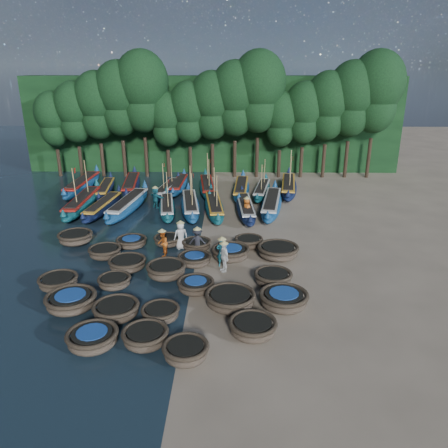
{
  "coord_description": "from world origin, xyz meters",
  "views": [
    {
      "loc": [
        2.13,
        -24.77,
        11.04
      ],
      "look_at": [
        1.63,
        1.91,
        1.3
      ],
      "focal_mm": 35.0,
      "sensor_mm": 36.0,
      "label": 1
    }
  ],
  "objects_px": {
    "coracle_1": "(93,338)",
    "coracle_16": "(127,264)",
    "long_boat_4": "(167,207)",
    "coracle_2": "(145,337)",
    "coracle_17": "(195,259)",
    "coracle_24": "(249,242)",
    "coracle_9": "(284,299)",
    "long_boat_12": "(168,189)",
    "coracle_11": "(114,281)",
    "coracle_10": "(58,282)",
    "fisherman_1": "(222,251)",
    "coracle_5": "(71,301)",
    "fisherman_2": "(162,242)",
    "coracle_6": "(116,310)",
    "coracle_14": "(273,278)",
    "coracle_13": "(196,285)",
    "fisherman_0": "(181,235)",
    "coracle_12": "(166,270)",
    "long_boat_14": "(207,187)",
    "long_boat_3": "(128,205)",
    "fisherman_6": "(247,208)",
    "long_boat_17": "(288,187)",
    "coracle_23": "(197,245)",
    "long_boat_6": "(214,207)",
    "coracle_20": "(75,237)",
    "coracle_19": "(278,251)",
    "coracle_8": "(230,299)",
    "long_boat_16": "(262,190)",
    "fisherman_3": "(197,241)",
    "coracle_18": "(231,253)",
    "fisherman_4": "(224,256)",
    "long_boat_1": "(82,203)",
    "long_boat_8": "(272,204)",
    "long_boat_15": "(241,189)",
    "coracle_4": "(253,327)",
    "coracle_21": "(132,242)",
    "coracle_22": "(168,240)",
    "fisherman_5": "(156,197)",
    "long_boat_9": "(82,185)",
    "coracle_7": "(161,313)",
    "long_boat_2": "(103,206)",
    "long_boat_10": "(105,189)",
    "coracle_15": "(105,252)",
    "long_boat_13": "(179,185)"
  },
  "relations": [
    {
      "from": "coracle_5",
      "to": "fisherman_2",
      "type": "distance_m",
      "value": 7.26
    },
    {
      "from": "coracle_11",
      "to": "long_boat_9",
      "type": "distance_m",
      "value": 20.1
    },
    {
      "from": "coracle_6",
      "to": "coracle_14",
      "type": "relative_size",
      "value": 1.04
    },
    {
      "from": "coracle_9",
      "to": "coracle_11",
      "type": "height_order",
      "value": "coracle_9"
    },
    {
      "from": "fisherman_1",
      "to": "long_boat_14",
      "type": "bearing_deg",
      "value": -82.98
    },
    {
      "from": "coracle_7",
      "to": "long_boat_2",
      "type": "xyz_separation_m",
      "value": [
        -6.97,
        15.44,
        0.13
      ]
    },
    {
      "from": "coracle_19",
      "to": "long_boat_12",
      "type": "xyz_separation_m",
      "value": [
        -8.62,
        13.69,
        0.03
      ]
    },
    {
      "from": "coracle_9",
      "to": "long_boat_10",
      "type": "bearing_deg",
      "value": 125.61
    },
    {
      "from": "coracle_5",
      "to": "coracle_12",
      "type": "relative_size",
      "value": 1.08
    },
    {
      "from": "fisherman_5",
      "to": "coracle_16",
      "type": "bearing_deg",
      "value": 134.32
    },
    {
      "from": "long_boat_14",
      "to": "fisherman_0",
      "type": "xyz_separation_m",
      "value": [
        -0.96,
        -13.01,
        0.41
      ]
    },
    {
      "from": "coracle_13",
      "to": "coracle_21",
      "type": "bearing_deg",
      "value": 128.19
    },
    {
      "from": "coracle_2",
      "to": "coracle_4",
      "type": "xyz_separation_m",
      "value": [
        4.49,
        0.78,
        -0.0
      ]
    },
    {
      "from": "coracle_17",
      "to": "long_boat_17",
      "type": "height_order",
      "value": "long_boat_17"
    },
    {
      "from": "coracle_17",
      "to": "coracle_24",
      "type": "xyz_separation_m",
      "value": [
        3.25,
        2.63,
        0.03
      ]
    },
    {
      "from": "coracle_10",
      "to": "fisherman_1",
      "type": "relative_size",
      "value": 1.23
    },
    {
      "from": "coracle_21",
      "to": "fisherman_4",
      "type": "distance_m",
      "value": 6.88
    },
    {
      "from": "coracle_13",
      "to": "long_boat_8",
      "type": "bearing_deg",
      "value": 69.49
    },
    {
      "from": "long_boat_6",
      "to": "coracle_11",
      "type": "bearing_deg",
      "value": -117.43
    },
    {
      "from": "coracle_22",
      "to": "long_boat_16",
      "type": "bearing_deg",
      "value": 59.97
    },
    {
      "from": "fisherman_5",
      "to": "long_boat_13",
      "type": "bearing_deg",
      "value": -60.4
    },
    {
      "from": "coracle_1",
      "to": "coracle_12",
      "type": "distance_m",
      "value": 6.68
    },
    {
      "from": "coracle_8",
      "to": "long_boat_15",
      "type": "xyz_separation_m",
      "value": [
        0.87,
        19.47,
        0.1
      ]
    },
    {
      "from": "coracle_11",
      "to": "long_boat_12",
      "type": "bearing_deg",
      "value": 88.91
    },
    {
      "from": "coracle_13",
      "to": "coracle_20",
      "type": "distance_m",
      "value": 10.49
    },
    {
      "from": "coracle_16",
      "to": "coracle_17",
      "type": "bearing_deg",
      "value": 10.54
    },
    {
      "from": "long_boat_16",
      "to": "fisherman_3",
      "type": "distance_m",
      "value": 13.86
    },
    {
      "from": "coracle_9",
      "to": "long_boat_12",
      "type": "relative_size",
      "value": 0.39
    },
    {
      "from": "coracle_23",
      "to": "long_boat_6",
      "type": "distance_m",
      "value": 7.4
    },
    {
      "from": "fisherman_3",
      "to": "fisherman_4",
      "type": "bearing_deg",
      "value": 128.22
    },
    {
      "from": "coracle_7",
      "to": "coracle_15",
      "type": "height_order",
      "value": "coracle_15"
    },
    {
      "from": "long_boat_4",
      "to": "coracle_2",
      "type": "bearing_deg",
      "value": -93.61
    },
    {
      "from": "coracle_24",
      "to": "fisherman_2",
      "type": "bearing_deg",
      "value": -166.41
    },
    {
      "from": "coracle_2",
      "to": "coracle_18",
      "type": "distance_m",
      "value": 9.3
    },
    {
      "from": "coracle_6",
      "to": "fisherman_0",
      "type": "distance_m",
      "value": 8.45
    },
    {
      "from": "coracle_7",
      "to": "coracle_20",
      "type": "distance_m",
      "value": 11.37
    },
    {
      "from": "coracle_5",
      "to": "coracle_18",
      "type": "bearing_deg",
      "value": 37.68
    },
    {
      "from": "fisherman_5",
      "to": "fisherman_3",
      "type": "bearing_deg",
      "value": 156.83
    },
    {
      "from": "coracle_10",
      "to": "coracle_13",
      "type": "bearing_deg",
      "value": -2.2
    },
    {
      "from": "coracle_18",
      "to": "coracle_24",
      "type": "height_order",
      "value": "coracle_18"
    },
    {
      "from": "long_boat_1",
      "to": "long_boat_8",
      "type": "relative_size",
      "value": 1.02
    },
    {
      "from": "coracle_8",
      "to": "long_boat_4",
      "type": "relative_size",
      "value": 0.42
    },
    {
      "from": "coracle_19",
      "to": "fisherman_4",
      "type": "bearing_deg",
      "value": -150.49
    },
    {
      "from": "coracle_8",
      "to": "coracle_18",
      "type": "relative_size",
      "value": 1.31
    },
    {
      "from": "coracle_14",
      "to": "long_boat_15",
      "type": "height_order",
      "value": "long_boat_15"
    },
    {
      "from": "coracle_1",
      "to": "coracle_16",
      "type": "relative_size",
      "value": 0.82
    },
    {
      "from": "coracle_19",
      "to": "coracle_17",
      "type": "bearing_deg",
      "value": -167.42
    },
    {
      "from": "coracle_2",
      "to": "coracle_14",
      "type": "relative_size",
      "value": 0.94
    },
    {
      "from": "long_boat_3",
      "to": "fisherman_6",
      "type": "xyz_separation_m",
      "value": [
        9.36,
        -1.69,
        0.33
      ]
    },
    {
      "from": "coracle_6",
      "to": "coracle_14",
      "type": "bearing_deg",
      "value": 23.96
    }
  ]
}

